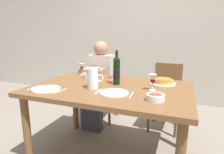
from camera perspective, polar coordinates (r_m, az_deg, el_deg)
back_wall at (r=3.71m, az=11.25°, el=14.78°), size 8.00×0.10×2.80m
dining_table at (r=1.85m, az=-0.47°, el=-5.65°), size 1.50×1.00×0.76m
wine_bottle at (r=1.88m, az=1.41°, el=1.95°), size 0.07×0.07×0.34m
water_pitcher at (r=1.75m, az=-5.72°, el=-0.80°), size 0.16×0.10×0.19m
baked_tart at (r=1.99m, az=15.03°, el=-1.21°), size 0.26×0.26×0.06m
salad_bowl at (r=1.48m, az=12.93°, el=-5.81°), size 0.14×0.14×0.06m
olive_bowl at (r=2.20m, az=-6.73°, el=0.57°), size 0.15×0.15×0.06m
wine_glass_left_diner at (r=2.37m, az=-9.05°, el=3.06°), size 0.07×0.07×0.14m
wine_glass_right_diner at (r=1.72m, az=12.15°, el=-0.67°), size 0.07×0.07×0.15m
wine_glass_centre at (r=2.14m, az=0.87°, el=2.27°), size 0.07×0.07×0.15m
wine_glass_spare at (r=2.01m, az=-4.39°, el=1.66°), size 0.07×0.07×0.15m
dinner_plate_left_setting at (r=1.83m, az=-19.15°, el=-3.43°), size 0.26×0.26×0.01m
dinner_plate_right_setting at (r=1.62m, az=0.65°, el=-4.79°), size 0.25×0.25×0.01m
fork_left_setting at (r=1.93m, az=-22.58°, el=-3.00°), size 0.02×0.16×0.00m
knife_left_setting at (r=1.74m, az=-15.33°, el=-4.10°), size 0.03×0.18×0.00m
knife_right_setting at (r=1.57m, az=5.80°, el=-5.47°), size 0.03×0.18×0.00m
spoon_right_setting at (r=1.67m, az=-4.20°, el=-4.34°), size 0.03×0.16×0.00m
chair_left at (r=2.88m, az=-2.25°, el=-2.51°), size 0.41×0.41×0.87m
diner_left at (r=2.64m, az=-4.19°, el=-1.27°), size 0.34×0.51×1.16m
chair_right at (r=2.66m, az=15.99°, el=-4.32°), size 0.42×0.42×0.87m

